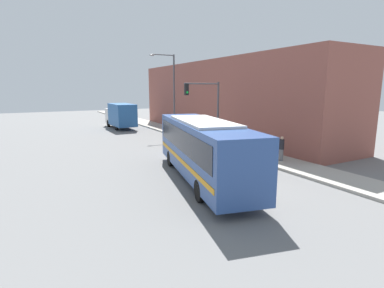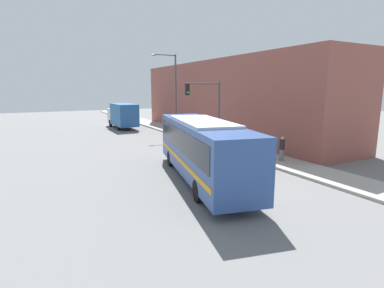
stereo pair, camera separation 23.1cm
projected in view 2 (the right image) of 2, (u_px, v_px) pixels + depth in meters
The scene contains 10 objects.
ground_plane at pixel (237, 190), 14.89m from camera, with size 120.00×120.00×0.00m, color slate.
sidewalk at pixel (175, 131), 34.94m from camera, with size 2.80×70.00×0.16m.
building_facade at pixel (226, 98), 32.90m from camera, with size 6.00×30.16×7.81m.
city_bus at pixel (202, 146), 16.23m from camera, with size 4.94×11.35×3.33m.
delivery_truck at pixel (123, 115), 37.71m from camera, with size 2.30×6.91×3.11m.
fire_hydrant at pixel (249, 150), 21.88m from camera, with size 0.27×0.37×0.80m.
traffic_light_pole at pixel (208, 103), 24.52m from camera, with size 3.28×0.35×5.35m.
parking_meter at pixel (229, 138), 23.96m from camera, with size 0.14×0.14×1.33m.
street_lamp at pixel (173, 87), 32.25m from camera, with size 2.85×0.28×8.37m.
pedestrian_near_corner at pixel (282, 149), 20.07m from camera, with size 0.34×0.34×1.67m.
Camera 2 is at (-8.70, -11.47, 4.99)m, focal length 28.00 mm.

